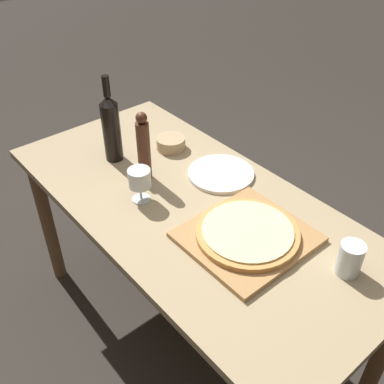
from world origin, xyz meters
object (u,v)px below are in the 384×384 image
wine_bottle (111,127)px  small_bowl (171,143)px  pepper_mill (144,148)px  pizza (247,232)px  wine_glass (140,179)px

wine_bottle → small_bowl: size_ratio=2.92×
pepper_mill → wine_bottle: bearing=95.7°
pizza → small_bowl: (0.15, 0.60, -0.00)m
wine_glass → pizza: bearing=-70.0°
pizza → small_bowl: size_ratio=2.75×
wine_bottle → small_bowl: bearing=-21.2°
wine_bottle → wine_glass: bearing=-104.2°
pepper_mill → wine_glass: 0.14m
pepper_mill → small_bowl: bearing=27.0°
pizza → pepper_mill: (-0.05, 0.49, 0.10)m
pepper_mill → small_bowl: 0.25m
small_bowl → pizza: bearing=-104.5°
pepper_mill → pizza: bearing=-84.2°
pizza → small_bowl: bearing=75.5°
wine_glass → small_bowl: 0.37m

